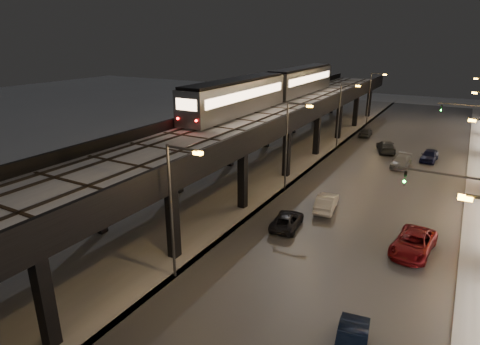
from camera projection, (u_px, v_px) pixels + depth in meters
The scene contains 20 objects.
road_surface at pixel (375, 191), 40.69m from camera, with size 17.00×120.00×0.06m, color #46474D.
under_viaduct_pavement at pixel (257, 170), 46.98m from camera, with size 11.00×120.00×0.06m, color #9FA1A8.
elevated_viaduct at pixel (244, 129), 42.57m from camera, with size 9.00×100.00×6.30m.
viaduct_trackbed at pixel (244, 122), 42.43m from camera, with size 8.40×100.00×0.32m.
viaduct_parapet_streetside at pixel (282, 121), 40.27m from camera, with size 0.30×100.00×1.10m, color black.
viaduct_parapet_far at pixel (210, 113), 44.33m from camera, with size 0.30×100.00×1.10m, color black.
streetlight_left_1 at pixel (174, 204), 24.59m from camera, with size 2.57×0.28×9.00m.
streetlight_left_2 at pixel (289, 141), 39.40m from camera, with size 2.57×0.28×9.00m.
streetlight_left_3 at pixel (341, 112), 54.21m from camera, with size 2.57×0.28×9.00m.
streetlight_left_4 at pixel (371, 95), 69.02m from camera, with size 2.57×0.28×9.00m.
traffic_light_rig_a at pixel (476, 216), 24.65m from camera, with size 6.10×0.34×7.00m.
traffic_light_rig_b at pixel (478, 126), 49.34m from camera, with size 6.10×0.34×7.00m.
subway_train at pixel (274, 87), 53.33m from camera, with size 3.19×38.87×3.82m.
car_near_white at pixel (326, 203), 36.15m from camera, with size 1.56×4.48×1.48m, color white.
car_mid_silver at pixel (287, 221), 32.90m from camera, with size 2.03×4.41×1.22m, color black.
car_mid_dark at pixel (386, 147), 54.19m from camera, with size 2.09×5.13×1.49m, color #353A40.
car_far_white at pixel (366, 132), 62.55m from camera, with size 1.66×4.12×1.41m, color #32353B.
car_onc_dark at pixel (413, 244), 29.02m from camera, with size 2.49×5.39×1.50m, color maroon.
car_onc_white at pixel (401, 162), 48.02m from camera, with size 1.83×4.51×1.31m, color gray.
car_onc_red at pixel (429, 156), 50.16m from camera, with size 1.73×4.30×1.46m, color black.
Camera 1 is at (14.24, -4.69, 15.08)m, focal length 30.00 mm.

